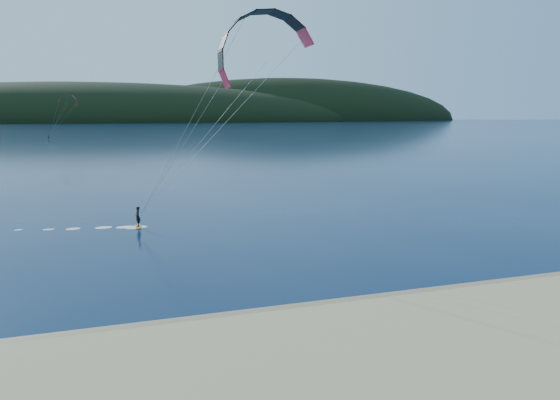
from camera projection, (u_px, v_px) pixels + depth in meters
name	position (u px, v px, depth m)	size (l,w,h in m)	color
ground	(288.00, 364.00, 19.66)	(1800.00, 1800.00, 0.00)	#071939
wet_sand	(260.00, 319.00, 23.89)	(220.00, 2.50, 0.10)	#8D7D52
headland	(136.00, 121.00, 721.41)	(1200.00, 310.00, 140.00)	black
kitesurfer_near	(261.00, 67.00, 38.65)	(25.64, 8.91, 18.88)	orange
kitesurfer_far	(67.00, 103.00, 193.40)	(12.98, 5.33, 17.43)	orange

